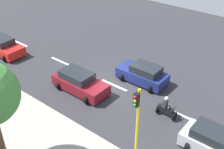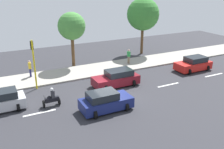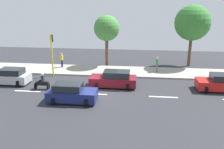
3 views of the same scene
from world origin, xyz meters
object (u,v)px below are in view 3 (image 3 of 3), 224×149
motorcycle (42,82)px  pedestrian_near_signal (62,60)px  car_maroon (114,79)px  pedestrian_by_tree (157,64)px  traffic_light_corner (52,49)px  car_red (221,83)px  street_tree_south (107,28)px  car_silver (10,77)px  car_dark_blue (71,93)px  street_tree_center (192,23)px

motorcycle → pedestrian_near_signal: pedestrian_near_signal is taller
car_maroon → pedestrian_by_tree: (5.01, -4.26, 0.35)m
motorcycle → traffic_light_corner: 4.74m
car_red → street_tree_south: size_ratio=0.65×
car_silver → car_dark_blue: bearing=-116.8°
pedestrian_near_signal → car_dark_blue: bearing=-158.3°
motorcycle → car_maroon: bearing=-77.7°
car_silver → street_tree_south: street_tree_south is taller
pedestrian_by_tree → street_tree_south: (2.45, 5.93, 3.51)m
car_maroon → street_tree_center: bearing=-44.4°
car_maroon → traffic_light_corner: 7.68m
car_maroon → car_dark_blue: 4.92m
street_tree_center → car_red: bearing=-171.7°
pedestrian_near_signal → street_tree_center: (2.85, -15.19, 4.17)m
motorcycle → traffic_light_corner: bearing=5.4°
traffic_light_corner → street_tree_south: (4.74, -5.16, 1.64)m
traffic_light_corner → street_tree_south: size_ratio=0.73×
car_dark_blue → street_tree_center: 17.44m
car_silver → street_tree_south: 12.10m
motorcycle → street_tree_center: size_ratio=0.21×
car_dark_blue → traffic_light_corner: traffic_light_corner is taller
car_maroon → pedestrian_near_signal: size_ratio=2.56×
traffic_light_corner → street_tree_center: bearing=-69.1°
street_tree_south → street_tree_center: 10.12m
car_maroon → pedestrian_by_tree: pedestrian_by_tree is taller
car_red → car_maroon: bearing=90.4°
car_red → pedestrian_by_tree: pedestrian_by_tree is taller
street_tree_south → pedestrian_near_signal: bearing=109.0°
car_red → motorcycle: 16.12m
car_maroon → car_silver: size_ratio=1.13×
street_tree_south → motorcycle: bearing=151.7°
pedestrian_by_tree → street_tree_south: 7.32m
pedestrian_near_signal → street_tree_south: 6.48m
car_red → street_tree_south: 14.03m
street_tree_center → car_dark_blue: bearing=137.6°
car_maroon → car_red: bearing=-89.6°
car_maroon → car_dark_blue: (-3.90, 3.00, -0.00)m
traffic_light_corner → street_tree_center: (5.81, -15.20, 2.30)m
car_maroon → motorcycle: (-1.41, 6.44, -0.07)m
car_silver → motorcycle: bearing=-106.6°
car_dark_blue → motorcycle: (2.50, 3.44, -0.07)m
car_silver → pedestrian_near_signal: size_ratio=2.27×
car_dark_blue → car_red: size_ratio=0.98×
pedestrian_near_signal → traffic_light_corner: 3.50m
motorcycle → pedestrian_near_signal: (7.09, 0.38, 0.42)m
car_silver → pedestrian_by_tree: (5.31, -14.37, 0.35)m
car_maroon → traffic_light_corner: traffic_light_corner is taller
car_red → traffic_light_corner: size_ratio=0.89×
car_silver → street_tree_south: size_ratio=0.62×
street_tree_south → traffic_light_corner: bearing=132.6°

